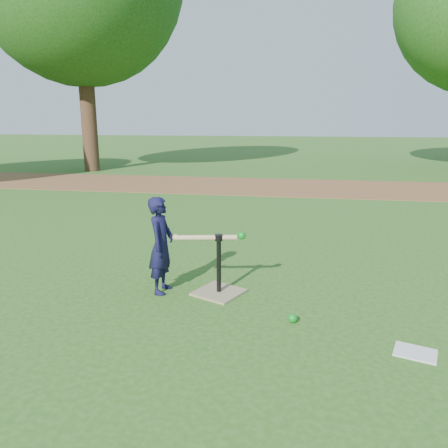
# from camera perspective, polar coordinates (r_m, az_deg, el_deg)

# --- Properties ---
(ground) EXTENTS (80.00, 80.00, 0.00)m
(ground) POSITION_cam_1_polar(r_m,az_deg,el_deg) (4.19, -3.37, -10.63)
(ground) COLOR #285116
(ground) RESTS_ON ground
(dirt_strip) EXTENTS (24.00, 3.00, 0.01)m
(dirt_strip) POSITION_cam_1_polar(r_m,az_deg,el_deg) (11.38, 5.30, 4.93)
(dirt_strip) COLOR brown
(dirt_strip) RESTS_ON ground
(child) EXTENTS (0.24, 0.36, 0.98)m
(child) POSITION_cam_1_polar(r_m,az_deg,el_deg) (4.40, -8.21, -2.76)
(child) COLOR black
(child) RESTS_ON ground
(wiffle_ball_ground) EXTENTS (0.08, 0.08, 0.08)m
(wiffle_ball_ground) POSITION_cam_1_polar(r_m,az_deg,el_deg) (3.91, 8.97, -12.06)
(wiffle_ball_ground) COLOR #0B7F1B
(wiffle_ball_ground) RESTS_ON ground
(clipboard) EXTENTS (0.36, 0.31, 0.01)m
(clipboard) POSITION_cam_1_polar(r_m,az_deg,el_deg) (3.72, 23.72, -15.13)
(clipboard) COLOR silver
(clipboard) RESTS_ON ground
(batting_tee) EXTENTS (0.57, 0.57, 0.61)m
(batting_tee) POSITION_cam_1_polar(r_m,az_deg,el_deg) (4.43, -0.67, -7.72)
(batting_tee) COLOR #91825C
(batting_tee) RESTS_ON ground
(swing_action) EXTENTS (0.71, 0.22, 0.08)m
(swing_action) POSITION_cam_1_polar(r_m,az_deg,el_deg) (4.29, -1.76, -1.73)
(swing_action) COLOR tan
(swing_action) RESTS_ON ground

